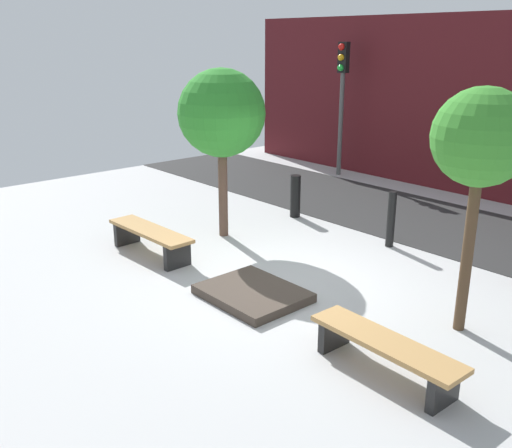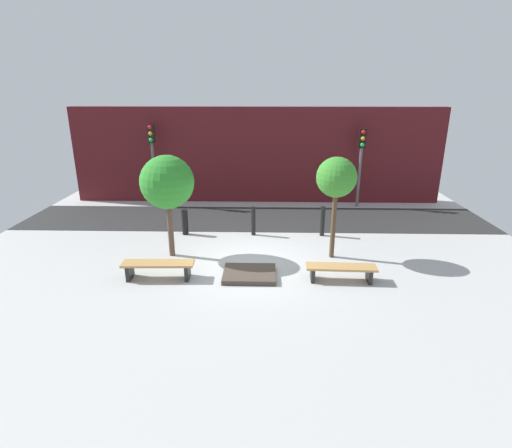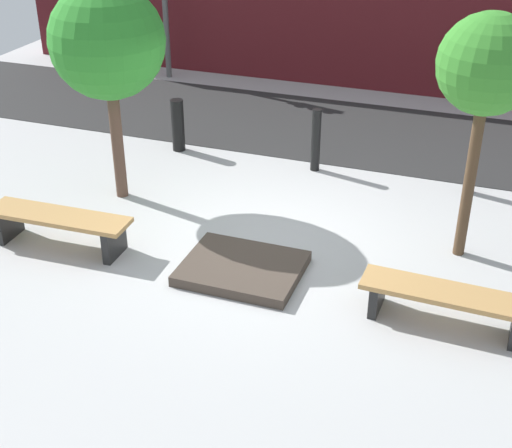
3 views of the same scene
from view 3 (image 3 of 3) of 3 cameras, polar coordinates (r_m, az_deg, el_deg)
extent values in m
plane|color=#B5B5B5|center=(9.40, 0.56, -1.55)|extent=(18.00, 18.00, 0.00)
cube|color=#2A2A2A|center=(13.15, 6.89, 7.45)|extent=(18.00, 3.14, 0.01)
cube|color=black|center=(10.00, -19.15, 0.04)|extent=(0.12, 0.48, 0.41)
cube|color=black|center=(9.20, -11.28, -1.41)|extent=(0.12, 0.48, 0.41)
cube|color=#B2844C|center=(9.47, -15.56, 0.59)|extent=(1.93, 0.54, 0.06)
cube|color=black|center=(8.18, 9.68, -5.63)|extent=(0.12, 0.46, 0.37)
cube|color=#B2844C|center=(7.99, 15.04, -5.39)|extent=(1.87, 0.52, 0.06)
cube|color=#453A31|center=(8.75, -1.11, -3.57)|extent=(1.44, 1.16, 0.13)
cylinder|color=brown|center=(10.46, -11.08, 6.87)|extent=(0.17, 0.17, 1.87)
sphere|color=#2F8B2C|center=(10.04, -11.82, 14.12)|extent=(1.58, 1.58, 1.58)
cylinder|color=#4E3925|center=(9.06, 16.76, 3.60)|extent=(0.14, 0.14, 2.16)
sphere|color=#398B2D|center=(8.59, 18.09, 12.06)|extent=(1.17, 1.17, 1.17)
cylinder|color=black|center=(12.14, -6.27, 7.86)|extent=(0.21, 0.21, 0.89)
cylinder|color=black|center=(11.32, 4.81, 6.70)|extent=(0.15, 0.15, 1.02)
cylinder|color=black|center=(11.00, 16.97, 4.89)|extent=(0.15, 0.15, 1.05)
camera|label=1|loc=(3.78, 69.38, -9.94)|focal=40.00mm
camera|label=2|loc=(3.76, -120.92, -13.44)|focal=28.00mm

